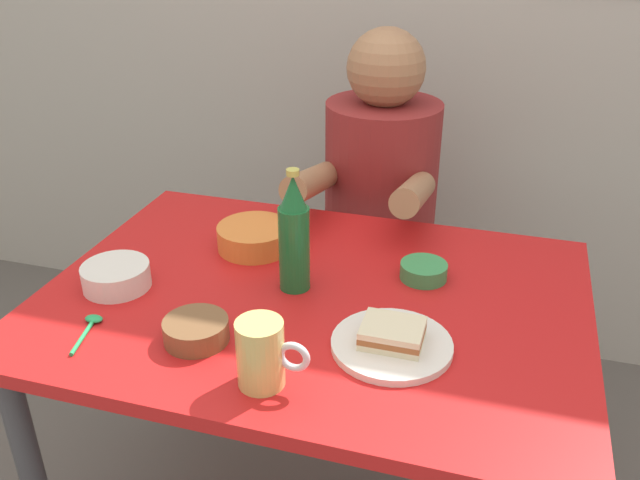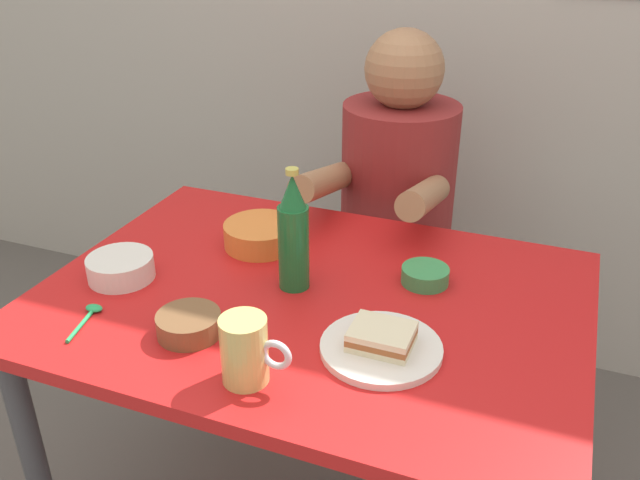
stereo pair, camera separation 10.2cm
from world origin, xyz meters
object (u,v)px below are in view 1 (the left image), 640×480
dining_table (313,332)px  beer_bottle (294,236)px  stool (376,299)px  plate_orange (392,345)px  beer_mug (262,354)px  condiment_bowl_brown (196,329)px  sandwich (392,333)px  person_seated (381,175)px

dining_table → beer_bottle: size_ratio=4.20×
stool → dining_table: bearing=-90.8°
dining_table → plate_orange: plate_orange is taller
beer_mug → beer_bottle: beer_bottle is taller
condiment_bowl_brown → beer_mug: bearing=-26.4°
stool → plate_orange: size_ratio=2.05×
dining_table → sandwich: sandwich is taller
stool → condiment_bowl_brown: bearing=-101.2°
plate_orange → sandwich: bearing=0.0°
stool → person_seated: bearing=-90.0°
dining_table → person_seated: person_seated is taller
condiment_bowl_brown → beer_bottle: bearing=63.7°
stool → condiment_bowl_brown: (-0.17, -0.84, 0.41)m
beer_mug → dining_table: bearing=90.4°
dining_table → plate_orange: bearing=-35.4°
dining_table → stool: dining_table is taller
plate_orange → beer_bottle: 0.30m
person_seated → sandwich: size_ratio=6.54×
person_seated → plate_orange: person_seated is taller
person_seated → condiment_bowl_brown: (-0.17, -0.83, -0.00)m
beer_mug → condiment_bowl_brown: bearing=153.6°
beer_mug → sandwich: bearing=39.9°
stool → beer_mug: beer_mug is taller
dining_table → beer_bottle: beer_bottle is taller
beer_bottle → dining_table: bearing=-20.3°
sandwich → beer_mug: 0.25m
plate_orange → beer_mug: beer_mug is taller
sandwich → beer_bottle: bearing=147.1°
sandwich → condiment_bowl_brown: sandwich is taller
plate_orange → sandwich: 0.02m
person_seated → condiment_bowl_brown: size_ratio=6.00×
person_seated → sandwich: (0.18, -0.75, 0.01)m
plate_orange → condiment_bowl_brown: condiment_bowl_brown is taller
dining_table → plate_orange: size_ratio=5.00×
plate_orange → condiment_bowl_brown: size_ratio=1.83×
stool → plate_orange: 0.88m
stool → plate_orange: bearing=-76.7°
beer_mug → beer_bottle: size_ratio=0.48×
plate_orange → person_seated: bearing=103.5°
sandwich → condiment_bowl_brown: bearing=-167.4°
beer_mug → condiment_bowl_brown: (-0.16, 0.08, -0.04)m
stool → plate_orange: (0.18, -0.77, 0.40)m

